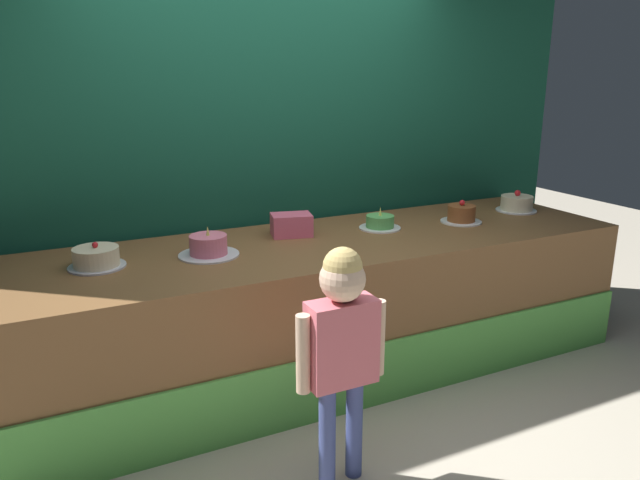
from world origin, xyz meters
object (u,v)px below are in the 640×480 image
at_px(cake_far_left, 96,258).
at_px(cake_left, 209,247).
at_px(pink_box, 291,225).
at_px(child_figure, 342,335).
at_px(cake_right, 461,214).
at_px(cake_far_right, 517,204).
at_px(cake_center, 380,223).

relative_size(cake_far_left, cake_left, 0.87).
bearing_deg(pink_box, child_figure, -103.63).
height_order(cake_right, cake_far_right, same).
xyz_separation_m(child_figure, cake_far_right, (2.05, 1.11, 0.17)).
bearing_deg(pink_box, cake_right, -9.72).
relative_size(child_figure, cake_right, 4.08).
bearing_deg(pink_box, cake_center, -9.82).
bearing_deg(cake_left, cake_right, -0.45).
relative_size(pink_box, cake_left, 0.73).
distance_m(pink_box, cake_right, 1.18).
bearing_deg(cake_far_right, cake_left, -178.05).
xyz_separation_m(pink_box, cake_far_left, (-1.17, -0.13, -0.02)).
height_order(child_figure, cake_far_right, child_figure).
relative_size(pink_box, cake_right, 0.89).
height_order(cake_center, cake_far_right, cake_far_right).
xyz_separation_m(pink_box, cake_right, (1.17, -0.20, -0.01)).
bearing_deg(child_figure, cake_far_right, 28.45).
xyz_separation_m(pink_box, cake_center, (0.58, -0.10, -0.03)).
height_order(child_figure, cake_center, child_figure).
distance_m(cake_far_left, cake_far_right, 2.92).
relative_size(cake_far_left, cake_center, 1.08).
xyz_separation_m(cake_left, cake_center, (1.17, 0.09, -0.01)).
relative_size(child_figure, cake_far_left, 3.83).
distance_m(child_figure, cake_far_right, 2.33).
bearing_deg(cake_center, cake_far_right, -0.29).
bearing_deg(child_figure, cake_right, 34.78).
bearing_deg(cake_far_right, cake_right, -170.95).
xyz_separation_m(child_figure, cake_right, (1.46, 1.02, 0.17)).
height_order(pink_box, cake_right, cake_right).
distance_m(child_figure, cake_left, 1.08).
distance_m(pink_box, cake_far_left, 1.17).
distance_m(pink_box, cake_center, 0.59).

